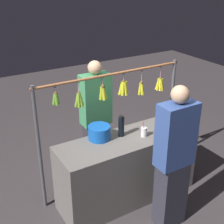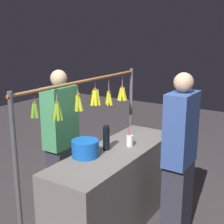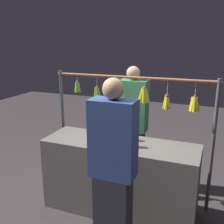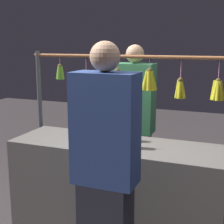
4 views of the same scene
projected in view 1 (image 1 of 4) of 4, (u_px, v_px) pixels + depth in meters
ground_plane at (127, 196)px, 4.21m from camera, size 12.00×12.00×0.00m
market_counter at (127, 168)px, 4.02m from camera, size 1.82×0.59×0.90m
display_rack at (115, 104)px, 4.02m from camera, size 2.08×0.14×1.65m
water_bottle at (121, 126)px, 3.83m from camera, size 0.07×0.07×0.27m
blue_bucket at (99, 132)px, 3.78m from camera, size 0.27×0.27×0.17m
drink_cup at (144, 132)px, 3.85m from camera, size 0.07×0.07×0.21m
vendor_person at (96, 121)px, 4.37m from camera, size 0.41×0.22×1.72m
customer_person at (174, 161)px, 3.42m from camera, size 0.42×0.23×1.75m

